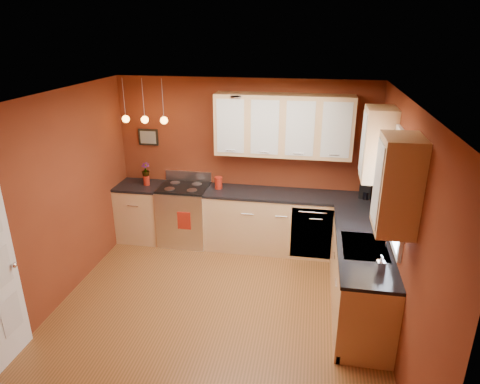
% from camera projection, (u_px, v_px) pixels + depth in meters
% --- Properties ---
extents(floor, '(4.20, 4.20, 0.00)m').
position_uv_depth(floor, '(216.00, 314.00, 5.24)').
color(floor, brown).
rests_on(floor, ground).
extents(ceiling, '(4.00, 4.20, 0.02)m').
position_uv_depth(ceiling, '(211.00, 100.00, 4.30)').
color(ceiling, white).
rests_on(ceiling, wall_back).
extents(wall_back, '(4.00, 0.02, 2.60)m').
position_uv_depth(wall_back, '(244.00, 163.00, 6.70)').
color(wall_back, maroon).
rests_on(wall_back, floor).
extents(wall_front, '(4.00, 0.02, 2.60)m').
position_uv_depth(wall_front, '(141.00, 347.00, 2.84)').
color(wall_front, maroon).
rests_on(wall_front, floor).
extents(wall_left, '(0.02, 4.20, 2.60)m').
position_uv_depth(wall_left, '(50.00, 205.00, 5.09)').
color(wall_left, maroon).
rests_on(wall_left, floor).
extents(wall_right, '(0.02, 4.20, 2.60)m').
position_uv_depth(wall_right, '(401.00, 231.00, 4.45)').
color(wall_right, maroon).
rests_on(wall_right, floor).
extents(base_cabinets_back_left, '(0.70, 0.60, 0.90)m').
position_uv_depth(base_cabinets_back_left, '(142.00, 213.00, 7.00)').
color(base_cabinets_back_left, tan).
rests_on(base_cabinets_back_left, floor).
extents(base_cabinets_back_right, '(2.54, 0.60, 0.90)m').
position_uv_depth(base_cabinets_back_right, '(287.00, 223.00, 6.61)').
color(base_cabinets_back_right, tan).
rests_on(base_cabinets_back_right, floor).
extents(base_cabinets_right, '(0.60, 2.10, 0.90)m').
position_uv_depth(base_cabinets_right, '(359.00, 276.00, 5.22)').
color(base_cabinets_right, tan).
rests_on(base_cabinets_right, floor).
extents(counter_back_left, '(0.70, 0.62, 0.04)m').
position_uv_depth(counter_back_left, '(140.00, 186.00, 6.83)').
color(counter_back_left, black).
rests_on(counter_back_left, base_cabinets_back_left).
extents(counter_back_right, '(2.54, 0.62, 0.04)m').
position_uv_depth(counter_back_right, '(289.00, 195.00, 6.44)').
color(counter_back_right, black).
rests_on(counter_back_right, base_cabinets_back_right).
extents(counter_right, '(0.62, 2.10, 0.04)m').
position_uv_depth(counter_right, '(363.00, 242.00, 5.05)').
color(counter_right, black).
rests_on(counter_right, base_cabinets_right).
extents(gas_range, '(0.76, 0.64, 1.11)m').
position_uv_depth(gas_range, '(185.00, 214.00, 6.87)').
color(gas_range, silver).
rests_on(gas_range, floor).
extents(dishwasher_front, '(0.60, 0.02, 0.80)m').
position_uv_depth(dishwasher_front, '(311.00, 234.00, 6.29)').
color(dishwasher_front, silver).
rests_on(dishwasher_front, base_cabinets_back_right).
extents(sink, '(0.50, 0.70, 0.33)m').
position_uv_depth(sink, '(365.00, 248.00, 4.91)').
color(sink, gray).
rests_on(sink, counter_right).
extents(window, '(0.06, 1.02, 1.22)m').
position_uv_depth(window, '(398.00, 186.00, 4.59)').
color(window, white).
rests_on(window, wall_right).
extents(upper_cabinets_back, '(2.00, 0.35, 0.90)m').
position_uv_depth(upper_cabinets_back, '(283.00, 126.00, 6.21)').
color(upper_cabinets_back, tan).
rests_on(upper_cabinets_back, wall_back).
extents(upper_cabinets_right, '(0.35, 1.95, 0.90)m').
position_uv_depth(upper_cabinets_right, '(386.00, 162.00, 4.54)').
color(upper_cabinets_right, tan).
rests_on(upper_cabinets_right, wall_right).
extents(wall_picture, '(0.32, 0.03, 0.26)m').
position_uv_depth(wall_picture, '(148.00, 137.00, 6.81)').
color(wall_picture, black).
rests_on(wall_picture, wall_back).
extents(pendant_lights, '(0.71, 0.11, 0.66)m').
position_uv_depth(pendant_lights, '(145.00, 119.00, 6.36)').
color(pendant_lights, gray).
rests_on(pendant_lights, ceiling).
extents(red_canister, '(0.12, 0.12, 0.19)m').
position_uv_depth(red_canister, '(218.00, 183.00, 6.62)').
color(red_canister, maroon).
rests_on(red_canister, counter_back_right).
extents(red_vase, '(0.10, 0.10, 0.16)m').
position_uv_depth(red_vase, '(146.00, 180.00, 6.78)').
color(red_vase, maroon).
rests_on(red_vase, counter_back_left).
extents(flowers, '(0.16, 0.16, 0.23)m').
position_uv_depth(flowers, '(146.00, 170.00, 6.72)').
color(flowers, maroon).
rests_on(flowers, red_vase).
extents(coffee_maker, '(0.21, 0.20, 0.24)m').
position_uv_depth(coffee_maker, '(366.00, 191.00, 6.24)').
color(coffee_maker, black).
rests_on(coffee_maker, counter_back_right).
extents(soap_pump, '(0.10, 0.10, 0.19)m').
position_uv_depth(soap_pump, '(381.00, 264.00, 4.35)').
color(soap_pump, silver).
rests_on(soap_pump, counter_right).
extents(dish_towel, '(0.21, 0.01, 0.28)m').
position_uv_depth(dish_towel, '(184.00, 221.00, 6.54)').
color(dish_towel, maroon).
rests_on(dish_towel, gas_range).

